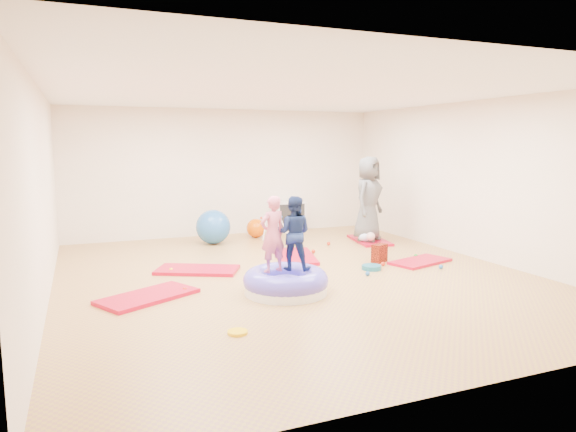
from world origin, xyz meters
name	(u,v)px	position (x,y,z in m)	size (l,w,h in m)	color
room	(295,186)	(0.00, 0.00, 1.40)	(7.01, 8.01, 2.81)	#B48F3A
gym_mat_front_left	(148,296)	(-2.28, -0.37, 0.03)	(1.28, 0.64, 0.05)	#BC032C
gym_mat_mid_left	(197,270)	(-1.36, 0.83, 0.03)	(1.28, 0.64, 0.05)	#BC032C
gym_mat_center_back	(295,256)	(0.48, 1.16, 0.03)	(1.32, 0.66, 0.05)	#BC032C
gym_mat_right	(420,261)	(2.34, -0.01, 0.02)	(1.10, 0.55, 0.05)	#BC032C
gym_mat_rear_right	(369,240)	(2.55, 2.01, 0.03)	(1.21, 0.61, 0.05)	#BC032C
inflatable_cushion	(286,283)	(-0.49, -0.83, 0.14)	(1.18, 1.18, 0.37)	white
child_pink	(273,231)	(-0.64, -0.72, 0.87)	(0.38, 0.25, 1.05)	#D55F79
child_navy	(293,230)	(-0.33, -0.71, 0.86)	(0.50, 0.39, 1.04)	navy
adult_caregiver	(368,199)	(2.45, 1.94, 0.92)	(0.85, 0.55, 1.74)	#525252
infant	(367,236)	(2.35, 1.78, 0.16)	(0.37, 0.38, 0.22)	#C7D7FC
ball_pit_balls	(330,263)	(0.81, 0.42, 0.04)	(4.34, 2.56, 0.07)	#235BA2
exercise_ball_blue	(213,227)	(-0.56, 3.00, 0.35)	(0.71, 0.71, 0.71)	#235BA2
exercise_ball_orange	(256,228)	(0.48, 3.35, 0.21)	(0.42, 0.42, 0.42)	#D55000
infant_play_gym	(271,224)	(0.76, 3.13, 0.32)	(0.62, 0.59, 0.48)	silver
cube_shelf	(290,216)	(1.46, 3.79, 0.36)	(0.72, 0.35, 0.72)	silver
balance_disc	(372,267)	(1.31, -0.12, 0.04)	(0.32, 0.32, 0.07)	#185F75
backpack	(379,253)	(1.71, 0.29, 0.16)	(0.27, 0.17, 0.32)	#A01E07
yellow_toy	(238,332)	(-1.54, -2.05, 0.02)	(0.22, 0.22, 0.03)	yellow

